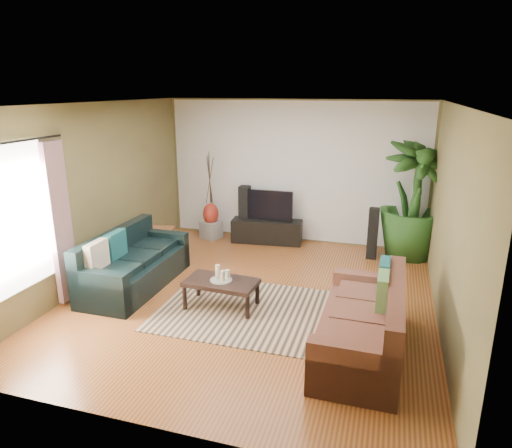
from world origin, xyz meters
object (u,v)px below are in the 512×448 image
at_px(coffee_table, 221,294).
at_px(pedestal, 211,230).
at_px(sofa_right, 361,318).
at_px(speaker_right, 373,233).
at_px(television, 267,205).
at_px(vase, 211,214).
at_px(side_table, 159,243).
at_px(potted_plant, 413,200).
at_px(speaker_left, 245,213).
at_px(tv_stand, 267,231).
at_px(sofa_left, 135,260).

xyz_separation_m(coffee_table, pedestal, (-1.27, 2.76, -0.03)).
relative_size(sofa_right, pedestal, 5.73).
height_order(coffee_table, speaker_right, speaker_right).
xyz_separation_m(coffee_table, television, (-0.13, 2.84, 0.54)).
height_order(vase, side_table, vase).
relative_size(speaker_right, pedestal, 2.67).
bearing_deg(potted_plant, side_table, -162.26).
height_order(pedestal, vase, vase).
bearing_deg(television, speaker_left, 173.27).
height_order(coffee_table, tv_stand, tv_stand).
relative_size(potted_plant, side_table, 3.94).
height_order(potted_plant, pedestal, potted_plant).
distance_m(sofa_right, tv_stand, 3.97).
distance_m(speaker_left, vase, 0.68).
height_order(sofa_left, sofa_right, same).
bearing_deg(television, coffee_table, -87.33).
xyz_separation_m(speaker_right, pedestal, (-3.14, 0.23, -0.28)).
bearing_deg(speaker_left, tv_stand, -7.95).
distance_m(tv_stand, pedestal, 1.14).
bearing_deg(vase, speaker_right, -4.28).
xyz_separation_m(speaker_left, speaker_right, (2.47, -0.37, -0.08)).
height_order(television, pedestal, television).
height_order(sofa_right, vase, sofa_right).
relative_size(television, vase, 2.26).
bearing_deg(sofa_left, potted_plant, -57.13).
bearing_deg(television, side_table, -139.62).
relative_size(speaker_left, pedestal, 3.14).
distance_m(coffee_table, television, 2.89).
bearing_deg(coffee_table, sofa_right, -13.17).
bearing_deg(television, pedestal, -176.21).
distance_m(sofa_left, speaker_left, 2.76).
distance_m(coffee_table, pedestal, 3.04).
xyz_separation_m(sofa_left, side_table, (-0.26, 1.20, -0.16)).
relative_size(tv_stand, vase, 3.08).
relative_size(sofa_right, tv_stand, 1.45).
height_order(sofa_left, vase, sofa_left).
bearing_deg(sofa_right, pedestal, -135.71).
height_order(sofa_left, potted_plant, potted_plant).
xyz_separation_m(potted_plant, side_table, (-4.23, -1.35, -0.77)).
bearing_deg(speaker_right, tv_stand, 175.29).
bearing_deg(pedestal, coffee_table, -65.29).
height_order(coffee_table, television, television).
xyz_separation_m(sofa_left, television, (1.35, 2.56, 0.32)).
bearing_deg(pedestal, sofa_left, -94.83).
xyz_separation_m(speaker_left, side_table, (-1.13, -1.42, -0.27)).
relative_size(tv_stand, speaker_right, 1.48).
bearing_deg(vase, side_table, -109.87).
bearing_deg(pedestal, sofa_right, -46.51).
distance_m(coffee_table, tv_stand, 2.82).
relative_size(speaker_right, vase, 2.08).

